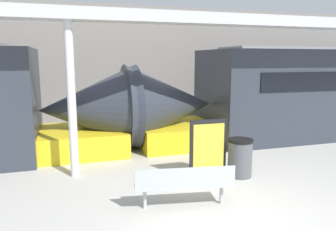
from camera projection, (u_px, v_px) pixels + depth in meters
name	position (u px, v px, depth m)	size (l,w,h in m)	color
ground_plane	(234.00, 218.00, 5.82)	(60.00, 60.00, 0.00)	#B2AFA8
station_wall	(133.00, 66.00, 13.96)	(56.00, 0.20, 5.00)	gray
train_left	(335.00, 93.00, 12.50)	(15.97, 2.93, 3.20)	#2D333D
bench_near	(185.00, 182.00, 6.15)	(1.92, 0.73, 0.83)	#ADB2B7
trash_bin	(240.00, 158.00, 7.84)	(0.60, 0.60, 0.91)	#4C4F54
poster_board	(208.00, 149.00, 7.71)	(0.91, 0.07, 1.41)	black
support_column_near	(72.00, 101.00, 7.60)	(0.20, 0.20, 3.65)	silver
canopy_beam	(67.00, 14.00, 7.27)	(28.00, 0.60, 0.28)	#B7B7BC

